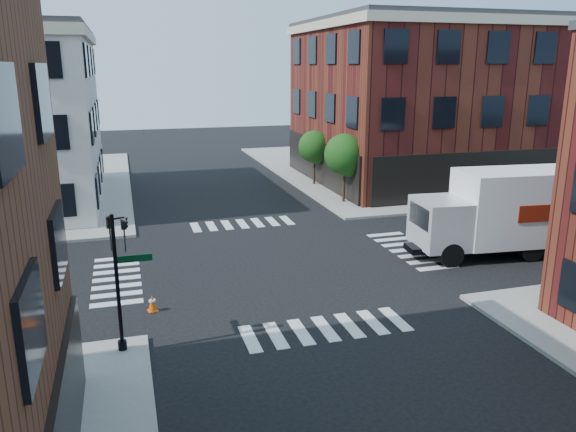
% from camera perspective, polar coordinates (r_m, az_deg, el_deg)
% --- Properties ---
extents(ground, '(120.00, 120.00, 0.00)m').
position_cam_1_polar(ground, '(26.16, -1.47, -4.83)').
color(ground, black).
rests_on(ground, ground).
extents(sidewalk_ne, '(30.00, 30.00, 0.15)m').
position_cam_1_polar(sidewalk_ne, '(53.19, 14.79, 5.00)').
color(sidewalk_ne, gray).
rests_on(sidewalk_ne, ground).
extents(building_ne, '(25.00, 16.00, 12.00)m').
position_cam_1_polar(building_ne, '(48.06, 17.85, 10.89)').
color(building_ne, '#3F0F0F').
rests_on(building_ne, ground).
extents(tree_near, '(2.69, 2.69, 4.49)m').
position_cam_1_polar(tree_near, '(36.94, 5.87, 6.04)').
color(tree_near, black).
rests_on(tree_near, ground).
extents(tree_far, '(2.43, 2.43, 4.07)m').
position_cam_1_polar(tree_far, '(42.53, 2.80, 6.89)').
color(tree_far, black).
rests_on(tree_far, ground).
extents(signal_pole, '(1.29, 1.24, 4.60)m').
position_cam_1_polar(signal_pole, '(18.14, -16.82, -5.05)').
color(signal_pole, black).
rests_on(signal_pole, ground).
extents(box_truck, '(9.28, 3.55, 4.12)m').
position_cam_1_polar(box_truck, '(28.87, 21.58, 0.45)').
color(box_truck, white).
rests_on(box_truck, ground).
extents(traffic_cone, '(0.42, 0.42, 0.65)m').
position_cam_1_polar(traffic_cone, '(21.76, -13.62, -8.62)').
color(traffic_cone, '#ED550A').
rests_on(traffic_cone, ground).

